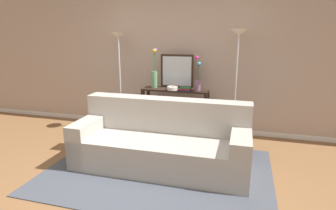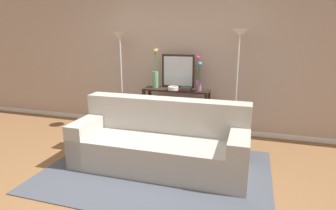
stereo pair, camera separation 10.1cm
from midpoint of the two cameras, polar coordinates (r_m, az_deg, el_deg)
name	(u,v)px [view 2 (the right image)]	position (r m, az deg, el deg)	size (l,w,h in m)	color
ground_plane	(112,190)	(3.40, -10.44, -16.71)	(16.00, 16.00, 0.02)	brown
back_wall	(171,54)	(5.09, 1.12, 10.37)	(12.00, 0.15, 2.74)	white
area_rug	(157,171)	(3.72, -1.51, -13.27)	(2.84, 2.02, 0.01)	#474C56
couch	(161,144)	(3.72, -0.75, -7.94)	(2.27, 0.88, 0.88)	#ADA89E
console_table	(176,104)	(4.78, 2.29, 0.15)	(1.12, 0.33, 0.82)	black
floor_lamp_left	(120,54)	(4.95, -9.12, 10.20)	(0.28, 0.28, 1.75)	silver
floor_lamp_right	(238,55)	(4.44, 14.88, 9.90)	(0.28, 0.28, 1.80)	silver
wall_mirror	(178,71)	(4.80, 2.68, 6.94)	(0.57, 0.02, 0.57)	black
vase_tall_flowers	(155,75)	(4.81, -1.98, 6.24)	(0.12, 0.12, 0.67)	#669E6B
vase_short_flowers	(199,79)	(4.58, 6.94, 5.34)	(0.10, 0.12, 0.57)	gray
fruit_bowl	(173,88)	(4.63, 1.69, 3.47)	(0.18, 0.18, 0.06)	silver
book_stack	(186,89)	(4.58, 4.30, 3.28)	(0.19, 0.15, 0.06)	navy
book_row_under_console	(160,130)	(5.00, -1.04, -5.09)	(0.33, 0.17, 0.13)	slate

